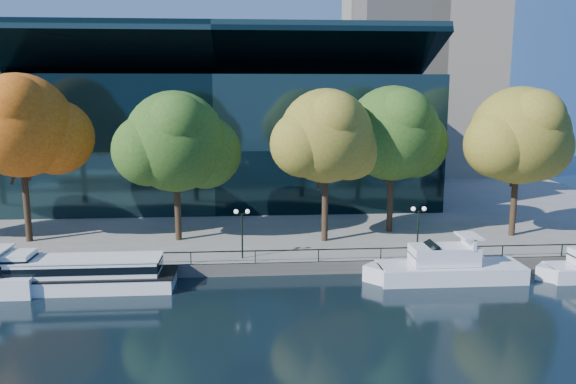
{
  "coord_description": "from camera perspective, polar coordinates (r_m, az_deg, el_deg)",
  "views": [
    {
      "loc": [
        -0.53,
        -39.15,
        14.31
      ],
      "look_at": [
        2.93,
        8.0,
        5.74
      ],
      "focal_mm": 35.0,
      "sensor_mm": 36.0,
      "label": 1
    }
  ],
  "objects": [
    {
      "name": "railing",
      "position": [
        44.17,
        -3.35,
        -6.01
      ],
      "size": [
        88.2,
        0.08,
        0.99
      ],
      "color": "black",
      "rests_on": "promenade"
    },
    {
      "name": "tour_boat",
      "position": [
        44.0,
        -20.9,
        -7.73
      ],
      "size": [
        15.14,
        3.38,
        2.87
      ],
      "color": "white",
      "rests_on": "ground"
    },
    {
      "name": "tree_3",
      "position": [
        49.18,
        4.06,
        5.49
      ],
      "size": [
        10.27,
        8.42,
        13.52
      ],
      "color": "black",
      "rests_on": "promenade"
    },
    {
      "name": "tree_2",
      "position": [
        50.35,
        -11.17,
        4.84
      ],
      "size": [
        11.1,
        9.1,
        13.34
      ],
      "color": "black",
      "rests_on": "promenade"
    },
    {
      "name": "lamp_1",
      "position": [
        44.85,
        -4.7,
        -3.07
      ],
      "size": [
        1.26,
        0.36,
        4.03
      ],
      "color": "black",
      "rests_on": "promenade"
    },
    {
      "name": "promenade",
      "position": [
        76.78,
        -3.73,
        -0.11
      ],
      "size": [
        90.0,
        67.08,
        1.0
      ],
      "color": "slate",
      "rests_on": "ground"
    },
    {
      "name": "tree_5",
      "position": [
        55.13,
        22.57,
        5.12
      ],
      "size": [
        11.02,
        9.04,
        13.7
      ],
      "color": "black",
      "rests_on": "promenade"
    },
    {
      "name": "cruiser_near",
      "position": [
        44.67,
        15.58,
        -7.31
      ],
      "size": [
        12.26,
        3.16,
        3.55
      ],
      "color": "silver",
      "rests_on": "ground"
    },
    {
      "name": "ground",
      "position": [
        41.68,
        -3.26,
        -9.82
      ],
      "size": [
        160.0,
        160.0,
        0.0
      ],
      "primitive_type": "plane",
      "color": "black",
      "rests_on": "ground"
    },
    {
      "name": "lamp_2",
      "position": [
        46.94,
        13.1,
        -2.71
      ],
      "size": [
        1.26,
        0.36,
        4.03
      ],
      "color": "black",
      "rests_on": "promenade"
    },
    {
      "name": "tree_1",
      "position": [
        53.94,
        -25.4,
        5.92
      ],
      "size": [
        11.27,
        9.24,
        14.84
      ],
      "color": "black",
      "rests_on": "promenade"
    },
    {
      "name": "tree_4",
      "position": [
        53.35,
        10.75,
        5.67
      ],
      "size": [
        11.01,
        9.03,
        13.79
      ],
      "color": "black",
      "rests_on": "promenade"
    },
    {
      "name": "convention_building",
      "position": [
        71.26,
        -7.0,
        5.52
      ],
      "size": [
        50.0,
        24.57,
        21.43
      ],
      "color": "black",
      "rests_on": "ground"
    }
  ]
}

